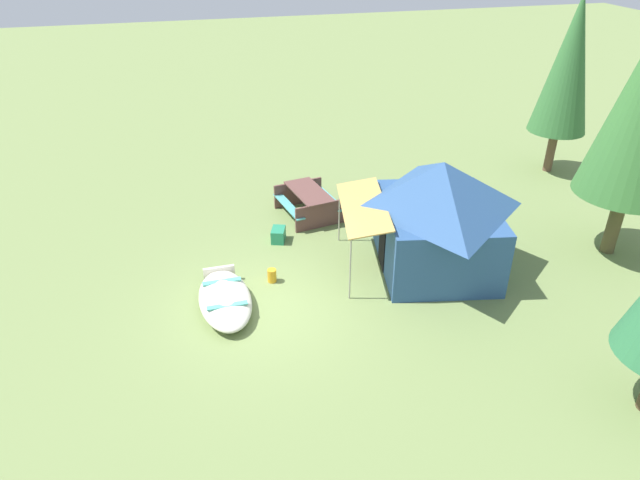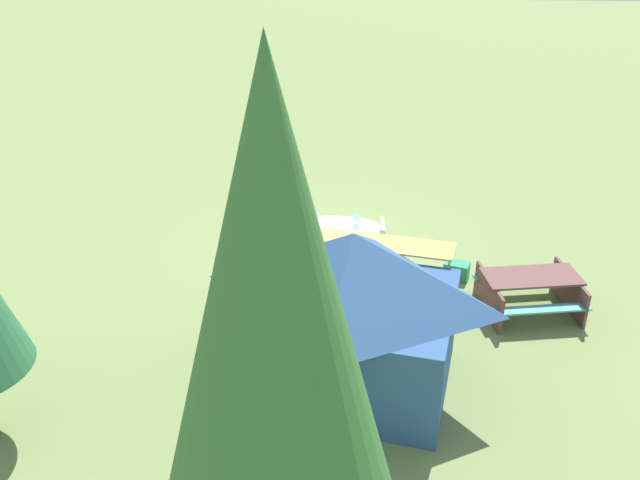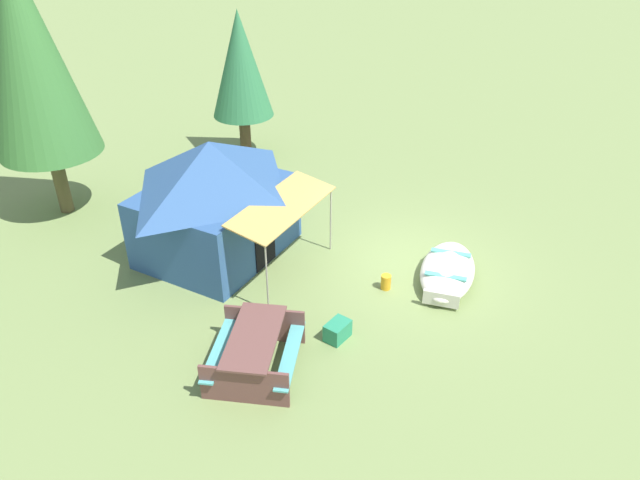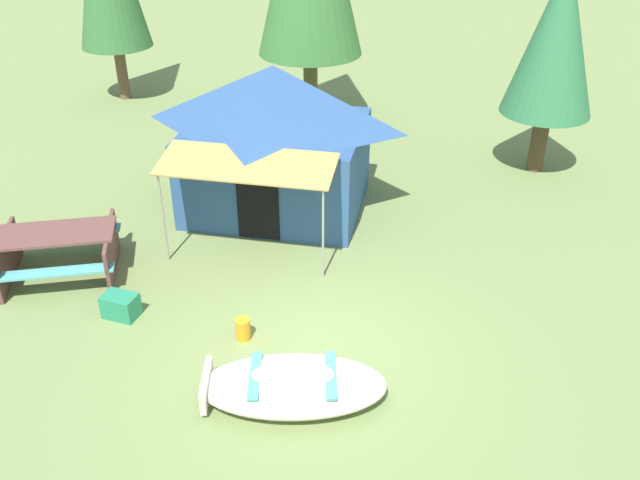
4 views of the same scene
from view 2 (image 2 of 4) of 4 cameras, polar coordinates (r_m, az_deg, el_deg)
name	(u,v)px [view 2 (image 2 of 4)]	position (r m, az deg, el deg)	size (l,w,h in m)	color
ground_plane	(322,256)	(15.81, 0.16, -1.31)	(80.00, 80.00, 0.00)	olive
beached_rowboat	(336,229)	(16.54, 1.33, 0.92)	(2.43, 1.21, 0.43)	beige
canvas_cabin_tent	(352,308)	(11.27, 2.63, -5.55)	(3.97, 4.35, 2.79)	#2D5185
picnic_table	(530,289)	(14.21, 16.81, -3.83)	(2.09, 1.85, 0.79)	brown
cooler_box	(456,270)	(15.13, 11.12, -2.46)	(0.51, 0.35, 0.37)	#25845C
fuel_can	(368,256)	(15.47, 3.92, -1.35)	(0.22, 0.22, 0.33)	orange
pine_tree_back_right	(275,338)	(5.84, -3.74, -7.99)	(2.51, 2.51, 6.69)	brown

